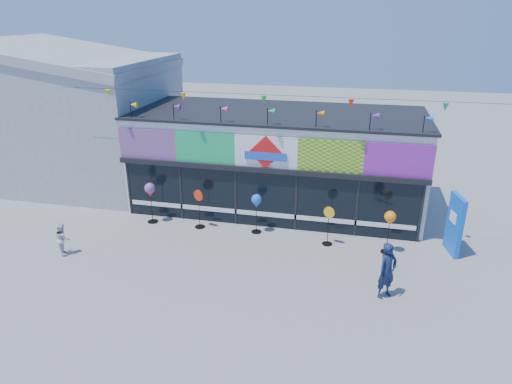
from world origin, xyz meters
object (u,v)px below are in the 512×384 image
(spinner_3, at_px, (328,225))
(child, at_px, (63,239))
(spinner_0, at_px, (150,191))
(spinner_2, at_px, (256,202))
(blue_sign, at_px, (455,225))
(spinner_4, at_px, (390,220))
(spinner_1, at_px, (199,208))
(adult_man, at_px, (387,271))

(spinner_3, bearing_deg, child, -163.11)
(spinner_0, relative_size, spinner_2, 1.07)
(blue_sign, xyz_separation_m, spinner_2, (-7.10, 0.00, 0.18))
(spinner_0, distance_m, spinner_4, 9.22)
(spinner_4, bearing_deg, child, -166.87)
(spinner_3, bearing_deg, blue_sign, 5.15)
(child, bearing_deg, spinner_3, -116.60)
(spinner_2, height_order, child, spinner_2)
(spinner_3, xyz_separation_m, spinner_4, (2.10, -0.15, 0.49))
(spinner_2, bearing_deg, spinner_1, -178.20)
(blue_sign, distance_m, spinner_2, 7.11)
(blue_sign, xyz_separation_m, adult_man, (-2.39, -3.33, -0.20))
(blue_sign, height_order, adult_man, blue_sign)
(spinner_0, relative_size, spinner_1, 1.07)
(spinner_3, bearing_deg, spinner_0, 177.12)
(adult_man, bearing_deg, spinner_0, 117.07)
(child, bearing_deg, spinner_2, -106.90)
(spinner_0, xyz_separation_m, spinner_1, (2.04, -0.04, -0.51))
(blue_sign, bearing_deg, spinner_2, 167.75)
(spinner_2, relative_size, spinner_3, 1.05)
(spinner_0, relative_size, spinner_4, 1.06)
(blue_sign, distance_m, spinner_4, 2.30)
(blue_sign, bearing_deg, spinner_1, 168.20)
(spinner_2, height_order, adult_man, adult_man)
(spinner_3, height_order, spinner_4, spinner_4)
(spinner_2, relative_size, child, 1.38)
(spinner_4, bearing_deg, spinner_0, 176.87)
(spinner_4, bearing_deg, adult_man, -93.24)
(spinner_0, bearing_deg, spinner_2, 0.46)
(blue_sign, height_order, spinner_1, blue_sign)
(spinner_1, height_order, spinner_4, spinner_4)
(blue_sign, relative_size, spinner_3, 1.43)
(spinner_0, bearing_deg, child, -121.94)
(spinner_1, relative_size, spinner_3, 1.06)
(spinner_0, xyz_separation_m, spinner_4, (9.21, -0.50, -0.07))
(spinner_3, relative_size, adult_man, 0.85)
(spinner_0, relative_size, spinner_3, 1.13)
(spinner_0, distance_m, spinner_1, 2.10)
(spinner_2, bearing_deg, spinner_3, -8.07)
(spinner_3, xyz_separation_m, adult_man, (1.95, -2.94, 0.09))
(blue_sign, xyz_separation_m, child, (-13.37, -3.14, -0.51))
(spinner_0, bearing_deg, blue_sign, 0.17)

